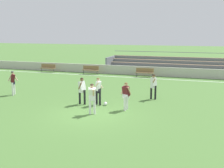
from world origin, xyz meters
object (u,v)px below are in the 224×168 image
at_px(bench_far_left, 145,72).
at_px(player_white_trailing_run, 82,88).
at_px(bleacher_stand, 186,65).
at_px(player_white_wide_left, 98,89).
at_px(player_white_on_ball, 154,84).
at_px(player_white_dropping_back, 92,96).
at_px(bench_centre_sideline, 91,69).
at_px(bench_far_right, 48,67).
at_px(player_dark_deep_cover, 126,94).
at_px(player_dark_overlapping, 13,81).
at_px(soccer_ball, 105,104).

bearing_deg(bench_far_left, player_white_trailing_run, -97.52).
height_order(bleacher_stand, player_white_wide_left, bleacher_stand).
distance_m(bleacher_stand, player_white_on_ball, 12.69).
height_order(player_white_dropping_back, player_white_on_ball, player_white_dropping_back).
relative_size(bleacher_stand, bench_centre_sideline, 9.69).
height_order(bench_far_left, bench_far_right, same).
height_order(player_white_trailing_run, player_white_dropping_back, player_white_dropping_back).
bearing_deg(player_white_on_ball, bench_centre_sideline, 133.06).
height_order(bench_centre_sideline, bench_far_right, same).
bearing_deg(bleacher_stand, player_white_wide_left, -105.91).
distance_m(player_white_wide_left, player_dark_deep_cover, 2.01).
xyz_separation_m(bleacher_stand, bench_centre_sideline, (-9.66, -3.73, -0.35)).
bearing_deg(player_dark_overlapping, bench_centre_sideline, 82.53).
relative_size(bench_far_left, player_white_dropping_back, 1.05).
height_order(player_white_wide_left, player_white_on_ball, player_white_wide_left).
bearing_deg(bench_far_left, player_white_wide_left, -92.62).
height_order(player_white_trailing_run, player_dark_overlapping, player_dark_overlapping).
xyz_separation_m(bench_far_left, player_dark_deep_cover, (1.40, -11.98, 0.42)).
xyz_separation_m(player_white_wide_left, player_white_trailing_run, (-1.01, -0.18, -0.01)).
bearing_deg(bleacher_stand, player_dark_deep_cover, -98.65).
distance_m(bench_far_left, player_white_wide_left, 11.45).
relative_size(player_white_wide_left, player_dark_deep_cover, 1.05).
distance_m(bench_far_right, player_white_trailing_run, 15.03).
relative_size(bench_far_left, bench_far_right, 1.00).
xyz_separation_m(bleacher_stand, player_dark_deep_cover, (-2.39, -15.70, 0.07)).
height_order(player_white_on_ball, player_dark_overlapping, player_dark_overlapping).
xyz_separation_m(player_white_dropping_back, player_dark_deep_cover, (1.54, 1.36, -0.06)).
relative_size(player_white_on_ball, soccer_ball, 7.77).
xyz_separation_m(bench_centre_sideline, player_dark_deep_cover, (7.27, -11.98, 0.42)).
relative_size(bench_far_right, player_white_trailing_run, 1.06).
bearing_deg(bench_far_left, soccer_ball, -90.31).
relative_size(bench_far_right, player_white_on_ball, 1.05).
xyz_separation_m(player_white_on_ball, player_dark_overlapping, (-9.73, -1.91, 0.01)).
relative_size(player_white_wide_left, player_dark_overlapping, 0.99).
xyz_separation_m(player_white_dropping_back, soccer_ball, (0.07, 1.94, -0.91)).
xyz_separation_m(bleacher_stand, player_dark_overlapping, (-11.08, -14.53, 0.14)).
height_order(player_white_dropping_back, player_dark_deep_cover, player_white_dropping_back).
relative_size(player_white_on_ball, player_dark_deep_cover, 1.05).
distance_m(bench_centre_sideline, player_white_on_ball, 12.19).
bearing_deg(player_white_trailing_run, bench_far_right, 129.43).
distance_m(player_white_on_ball, player_dark_deep_cover, 3.25).
bearing_deg(soccer_ball, player_white_dropping_back, -92.14).
height_order(bench_far_right, player_white_dropping_back, player_white_dropping_back).
xyz_separation_m(bleacher_stand, player_white_on_ball, (-1.35, -12.62, 0.13)).
xyz_separation_m(bench_centre_sideline, player_white_on_ball, (8.31, -8.90, 0.48)).
distance_m(bench_far_right, player_white_wide_left, 15.56).
bearing_deg(player_white_on_ball, bench_far_right, 146.65).
distance_m(player_white_dropping_back, player_white_on_ball, 5.14).
distance_m(bench_centre_sideline, player_white_dropping_back, 14.53).
distance_m(bleacher_stand, bench_far_right, 15.33).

